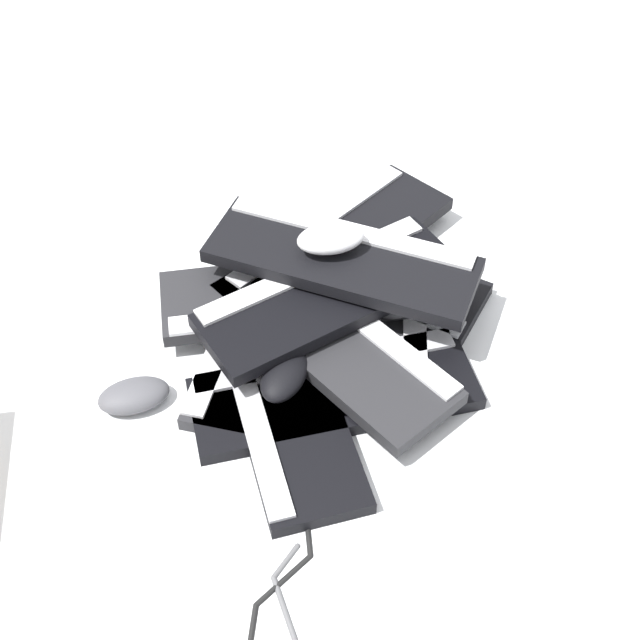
# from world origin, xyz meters

# --- Properties ---
(ground_plane) EXTENTS (3.20, 3.20, 0.00)m
(ground_plane) POSITION_xyz_m (0.00, 0.00, 0.00)
(ground_plane) COLOR white
(keyboard_0) EXTENTS (0.29, 0.46, 0.03)m
(keyboard_0) POSITION_xyz_m (0.18, -0.01, 0.01)
(keyboard_0) COLOR black
(keyboard_0) RESTS_ON ground
(keyboard_1) EXTENTS (0.45, 0.19, 0.03)m
(keyboard_1) POSITION_xyz_m (0.03, 0.13, 0.01)
(keyboard_1) COLOR #232326
(keyboard_1) RESTS_ON ground
(keyboard_2) EXTENTS (0.46, 0.31, 0.03)m
(keyboard_2) POSITION_xyz_m (-0.11, 0.07, 0.01)
(keyboard_2) COLOR black
(keyboard_2) RESTS_ON ground
(keyboard_3) EXTENTS (0.30, 0.46, 0.03)m
(keyboard_3) POSITION_xyz_m (-0.09, -0.00, 0.01)
(keyboard_3) COLOR black
(keyboard_3) RESTS_ON ground
(keyboard_4) EXTENTS (0.45, 0.18, 0.03)m
(keyboard_4) POSITION_xyz_m (0.09, -0.06, 0.01)
(keyboard_4) COLOR #232326
(keyboard_4) RESTS_ON ground
(keyboard_5) EXTENTS (0.40, 0.43, 0.03)m
(keyboard_5) POSITION_xyz_m (-0.01, 0.01, 0.04)
(keyboard_5) COLOR #232326
(keyboard_5) RESTS_ON keyboard_3
(keyboard_6) EXTENTS (0.45, 0.38, 0.03)m
(keyboard_6) POSITION_xyz_m (0.22, 0.02, 0.04)
(keyboard_6) COLOR black
(keyboard_6) RESTS_ON keyboard_0
(keyboard_7) EXTENTS (0.27, 0.46, 0.03)m
(keyboard_7) POSITION_xyz_m (0.09, 0.08, 0.04)
(keyboard_7) COLOR #232326
(keyboard_7) RESTS_ON keyboard_1
(keyboard_8) EXTENTS (0.40, 0.43, 0.03)m
(keyboard_8) POSITION_xyz_m (0.06, 0.02, 0.07)
(keyboard_8) COLOR black
(keyboard_8) RESTS_ON keyboard_5
(keyboard_9) EXTENTS (0.25, 0.46, 0.03)m
(keyboard_9) POSITION_xyz_m (0.12, 0.01, 0.10)
(keyboard_9) COLOR black
(keyboard_9) RESTS_ON keyboard_8
(mouse_0) EXTENTS (0.12, 0.09, 0.04)m
(mouse_0) POSITION_xyz_m (-0.09, 0.07, 0.05)
(mouse_0) COLOR black
(mouse_0) RESTS_ON keyboard_2
(mouse_1) EXTENTS (0.11, 0.13, 0.04)m
(mouse_1) POSITION_xyz_m (-0.14, 0.30, 0.02)
(mouse_1) COLOR #4C4C51
(mouse_1) RESTS_ON ground
(mouse_2) EXTENTS (0.10, 0.13, 0.04)m
(mouse_2) POSITION_xyz_m (0.09, -0.06, 0.05)
(mouse_2) COLOR #4C4C51
(mouse_2) RESTS_ON keyboard_4
(mouse_3) EXTENTS (0.10, 0.13, 0.04)m
(mouse_3) POSITION_xyz_m (0.13, 0.03, 0.14)
(mouse_3) COLOR silver
(mouse_3) RESTS_ON keyboard_9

